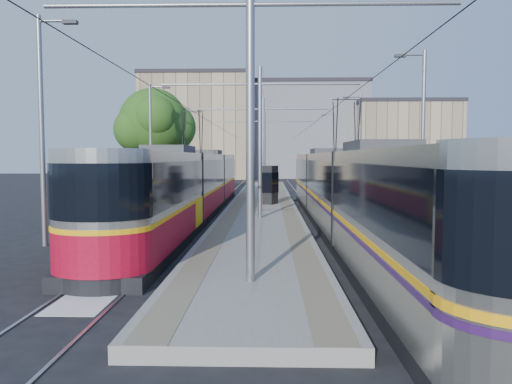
{
  "coord_description": "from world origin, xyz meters",
  "views": [
    {
      "loc": [
        0.42,
        -15.25,
        3.14
      ],
      "look_at": [
        -0.15,
        6.7,
        1.6
      ],
      "focal_mm": 35.0,
      "sensor_mm": 36.0,
      "label": 1
    }
  ],
  "objects": [
    {
      "name": "track_arrow",
      "position": [
        -3.6,
        -3.0,
        0.01
      ],
      "size": [
        1.2,
        5.0,
        0.01
      ],
      "primitive_type": "cube",
      "color": "silver",
      "rests_on": "ground"
    },
    {
      "name": "street_lamps",
      "position": [
        -0.0,
        21.0,
        4.18
      ],
      "size": [
        15.18,
        38.22,
        8.0
      ],
      "color": "gray",
      "rests_on": "ground"
    },
    {
      "name": "shelter",
      "position": [
        0.51,
        14.92,
        1.52
      ],
      "size": [
        1.01,
        1.22,
        2.32
      ],
      "rotation": [
        0.0,
        0.0,
        -0.41
      ],
      "color": "black",
      "rests_on": "platform"
    },
    {
      "name": "ground",
      "position": [
        0.0,
        0.0,
        0.0
      ],
      "size": [
        160.0,
        160.0,
        0.0
      ],
      "primitive_type": "plane",
      "color": "black",
      "rests_on": "ground"
    },
    {
      "name": "rails",
      "position": [
        0.0,
        17.0,
        0.02
      ],
      "size": [
        8.71,
        70.0,
        0.03
      ],
      "color": "gray",
      "rests_on": "ground"
    },
    {
      "name": "tactile_strip_right",
      "position": [
        1.45,
        17.0,
        0.3
      ],
      "size": [
        0.7,
        50.0,
        0.01
      ],
      "primitive_type": "cube",
      "color": "gray",
      "rests_on": "platform"
    },
    {
      "name": "catenary",
      "position": [
        0.0,
        14.15,
        4.52
      ],
      "size": [
        9.2,
        70.0,
        7.0
      ],
      "color": "gray",
      "rests_on": "platform"
    },
    {
      "name": "tree",
      "position": [
        -8.19,
        23.53,
        5.71
      ],
      "size": [
        5.81,
        5.37,
        8.44
      ],
      "color": "#382314",
      "rests_on": "ground"
    },
    {
      "name": "tram_right",
      "position": [
        3.6,
        5.53,
        1.86
      ],
      "size": [
        2.43,
        31.86,
        5.5
      ],
      "color": "black",
      "rests_on": "ground"
    },
    {
      "name": "building_right",
      "position": [
        20.0,
        58.0,
        5.59
      ],
      "size": [
        14.28,
        10.2,
        11.16
      ],
      "color": "tan",
      "rests_on": "ground"
    },
    {
      "name": "building_centre",
      "position": [
        6.0,
        64.0,
        7.25
      ],
      "size": [
        18.36,
        14.28,
        14.48
      ],
      "color": "gray",
      "rests_on": "ground"
    },
    {
      "name": "tram_left",
      "position": [
        -3.6,
        10.9,
        1.71
      ],
      "size": [
        2.43,
        30.62,
        5.5
      ],
      "color": "black",
      "rests_on": "ground"
    },
    {
      "name": "platform",
      "position": [
        0.0,
        17.0,
        0.15
      ],
      "size": [
        4.0,
        50.0,
        0.3
      ],
      "primitive_type": "cube",
      "color": "gray",
      "rests_on": "ground"
    },
    {
      "name": "building_left",
      "position": [
        -10.0,
        60.0,
        7.65
      ],
      "size": [
        16.32,
        12.24,
        15.29
      ],
      "color": "tan",
      "rests_on": "ground"
    },
    {
      "name": "tactile_strip_left",
      "position": [
        -1.45,
        17.0,
        0.3
      ],
      "size": [
        0.7,
        50.0,
        0.01
      ],
      "primitive_type": "cube",
      "color": "gray",
      "rests_on": "platform"
    }
  ]
}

